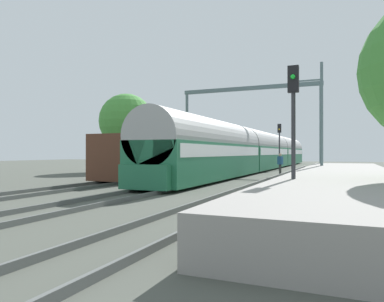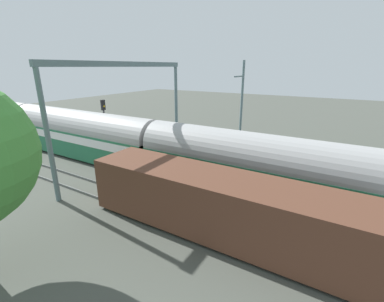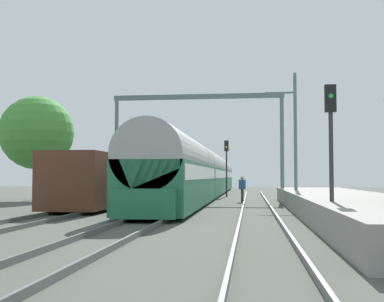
{
  "view_description": "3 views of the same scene",
  "coord_description": "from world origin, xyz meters",
  "px_view_note": "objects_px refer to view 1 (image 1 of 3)",
  "views": [
    {
      "loc": [
        8.12,
        -16.83,
        1.79
      ],
      "look_at": [
        0.0,
        2.32,
        1.88
      ],
      "focal_mm": 33.95,
      "sensor_mm": 36.0,
      "label": 1
    },
    {
      "loc": [
        -13.94,
        1.97,
        7.53
      ],
      "look_at": [
        1.86,
        11.4,
        1.53
      ],
      "focal_mm": 24.33,
      "sensor_mm": 36.0,
      "label": 2
    },
    {
      "loc": [
        3.87,
        -20.67,
        1.71
      ],
      "look_at": [
        0.0,
        12.13,
        3.41
      ],
      "focal_mm": 46.0,
      "sensor_mm": 36.0,
      "label": 3
    }
  ],
  "objects_px": {
    "railway_signal_near": "(293,115)",
    "passenger_train": "(263,151)",
    "person_crossing": "(280,162)",
    "catenary_gantry": "(249,110)",
    "freight_car": "(161,157)",
    "railway_signal_far": "(279,140)"
  },
  "relations": [
    {
      "from": "railway_signal_near",
      "to": "passenger_train",
      "type": "bearing_deg",
      "value": 104.14
    },
    {
      "from": "person_crossing",
      "to": "catenary_gantry",
      "type": "relative_size",
      "value": 0.13
    },
    {
      "from": "passenger_train",
      "to": "freight_car",
      "type": "height_order",
      "value": "passenger_train"
    },
    {
      "from": "freight_car",
      "to": "railway_signal_near",
      "type": "bearing_deg",
      "value": -44.95
    },
    {
      "from": "freight_car",
      "to": "railway_signal_far",
      "type": "distance_m",
      "value": 15.55
    },
    {
      "from": "passenger_train",
      "to": "person_crossing",
      "type": "bearing_deg",
      "value": -70.03
    },
    {
      "from": "person_crossing",
      "to": "railway_signal_near",
      "type": "xyz_separation_m",
      "value": [
        3.15,
        -16.59,
        2.01
      ]
    },
    {
      "from": "freight_car",
      "to": "person_crossing",
      "type": "relative_size",
      "value": 7.51
    },
    {
      "from": "person_crossing",
      "to": "railway_signal_far",
      "type": "bearing_deg",
      "value": -52.45
    },
    {
      "from": "freight_car",
      "to": "catenary_gantry",
      "type": "relative_size",
      "value": 1.01
    },
    {
      "from": "passenger_train",
      "to": "person_crossing",
      "type": "xyz_separation_m",
      "value": [
        3.35,
        -9.23,
        -0.94
      ]
    },
    {
      "from": "freight_car",
      "to": "railway_signal_near",
      "type": "xyz_separation_m",
      "value": [
        10.72,
        -10.71,
        1.57
      ]
    },
    {
      "from": "person_crossing",
      "to": "catenary_gantry",
      "type": "height_order",
      "value": "catenary_gantry"
    },
    {
      "from": "freight_car",
      "to": "person_crossing",
      "type": "height_order",
      "value": "freight_car"
    },
    {
      "from": "freight_car",
      "to": "catenary_gantry",
      "type": "distance_m",
      "value": 11.03
    },
    {
      "from": "passenger_train",
      "to": "person_crossing",
      "type": "height_order",
      "value": "passenger_train"
    },
    {
      "from": "railway_signal_near",
      "to": "railway_signal_far",
      "type": "xyz_separation_m",
      "value": [
        -4.59,
        24.9,
        -0.0
      ]
    },
    {
      "from": "freight_car",
      "to": "railway_signal_near",
      "type": "relative_size",
      "value": 2.76
    },
    {
      "from": "passenger_train",
      "to": "railway_signal_near",
      "type": "bearing_deg",
      "value": -75.86
    },
    {
      "from": "passenger_train",
      "to": "person_crossing",
      "type": "distance_m",
      "value": 9.86
    },
    {
      "from": "person_crossing",
      "to": "freight_car",
      "type": "bearing_deg",
      "value": 65.59
    },
    {
      "from": "passenger_train",
      "to": "railway_signal_near",
      "type": "distance_m",
      "value": 26.64
    }
  ]
}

